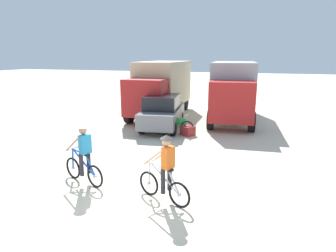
{
  "coord_description": "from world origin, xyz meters",
  "views": [
    {
      "loc": [
        3.23,
        -6.17,
        3.73
      ],
      "look_at": [
        -0.13,
        4.14,
        1.1
      ],
      "focal_mm": 31.24,
      "sensor_mm": 36.0,
      "label": 1
    }
  ],
  "objects": [
    {
      "name": "box_truck_tan_camper",
      "position": [
        -2.89,
        11.19,
        1.87
      ],
      "size": [
        2.57,
        6.81,
        3.35
      ],
      "color": "#CCB78E",
      "rests_on": "ground"
    },
    {
      "name": "ground_plane",
      "position": [
        0.0,
        0.0,
        0.0
      ],
      "size": [
        120.0,
        120.0,
        0.0
      ],
      "primitive_type": "plane",
      "color": "beige"
    },
    {
      "name": "sedan_parked",
      "position": [
        -1.64,
        7.85,
        0.88
      ],
      "size": [
        2.33,
        4.41,
        1.76
      ],
      "color": "slate",
      "rests_on": "ground"
    },
    {
      "name": "cyclist_orange_shirt",
      "position": [
        -1.63,
        0.77,
        0.85
      ],
      "size": [
        1.65,
        0.73,
        1.82
      ],
      "color": "black",
      "rests_on": "ground"
    },
    {
      "name": "bicycle_spare",
      "position": [
        -0.63,
        7.09,
        0.4
      ],
      "size": [
        1.73,
        0.5,
        0.97
      ],
      "color": "black",
      "rests_on": "ground"
    },
    {
      "name": "cyclist_cowboy_hat",
      "position": [
        1.0,
        0.44,
        0.85
      ],
      "size": [
        1.62,
        0.78,
        1.82
      ],
      "color": "black",
      "rests_on": "ground"
    },
    {
      "name": "supply_crate",
      "position": [
        -0.06,
        6.96,
        0.23
      ],
      "size": [
        0.75,
        0.74,
        0.45
      ],
      "primitive_type": "cube",
      "rotation": [
        0.0,
        0.0,
        2.62
      ],
      "color": "#9E2D2D",
      "rests_on": "ground"
    },
    {
      "name": "box_truck_grey_hauler",
      "position": [
        1.55,
        11.21,
        1.87
      ],
      "size": [
        2.93,
        6.93,
        3.35
      ],
      "color": "#9E9EA3",
      "rests_on": "ground"
    }
  ]
}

